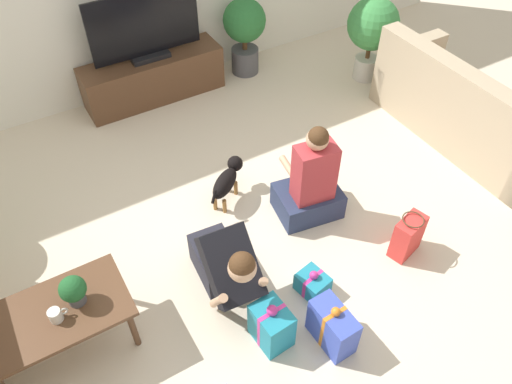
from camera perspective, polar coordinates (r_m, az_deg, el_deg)
ground_plane at (r=4.06m, az=0.55°, el=-6.00°), size 16.00×16.00×0.00m
sofa_right at (r=5.27m, az=23.04°, el=8.51°), size 0.84×1.93×0.84m
coffee_table at (r=3.47m, az=-21.98°, el=-13.17°), size 0.93×0.53×0.44m
tv_console at (r=5.56m, az=-11.64°, el=12.67°), size 1.49×0.41×0.48m
tv at (r=5.29m, az=-12.54°, el=17.65°), size 1.14×0.20×0.70m
potted_plant_back_right at (r=5.75m, az=-1.32°, el=18.12°), size 0.47×0.47×0.86m
potted_plant_corner_right at (r=5.73m, az=13.17°, el=17.76°), size 0.55×0.55×0.93m
person_kneeling at (r=3.52m, az=-3.48°, el=-8.29°), size 0.38×0.81×0.78m
person_sitting at (r=4.07m, az=6.26°, el=0.80°), size 0.58×0.54×0.94m
dog at (r=4.26m, az=-3.30°, el=1.46°), size 0.46×0.37×0.33m
gift_box_a at (r=3.75m, az=6.49°, el=-10.34°), size 0.23×0.25×0.22m
gift_box_c at (r=3.46m, az=1.78°, el=-14.97°), size 0.23×0.28×0.39m
gift_box_d at (r=3.49m, az=8.74°, el=-14.97°), size 0.19×0.35×0.39m
gift_bag_a at (r=4.05m, az=16.93°, el=-4.85°), size 0.29×0.21×0.38m
mug at (r=3.36m, az=-21.90°, el=-12.93°), size 0.12×0.08×0.09m
tabletop_plant at (r=3.33m, az=-20.17°, el=-10.49°), size 0.17×0.17×0.22m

